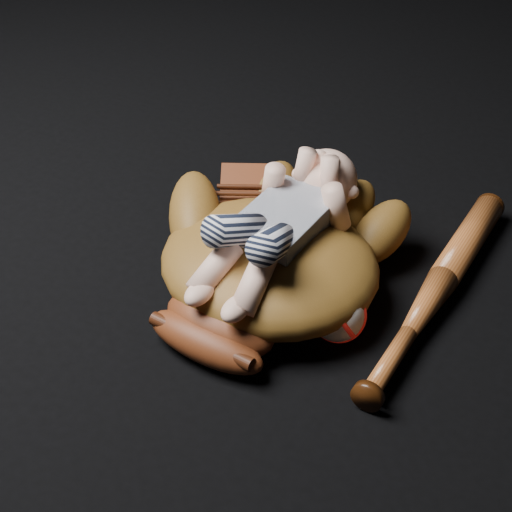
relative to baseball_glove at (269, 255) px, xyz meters
name	(u,v)px	position (x,y,z in m)	size (l,w,h in m)	color
baseball_glove	(269,255)	(0.00, 0.00, 0.00)	(0.40, 0.46, 0.14)	brown
newborn_baby	(274,224)	(0.00, 0.01, 0.05)	(0.17, 0.36, 0.15)	beige
baseball_bat	(436,290)	(0.22, 0.10, -0.05)	(0.05, 0.50, 0.05)	#98491D
baseball	(337,313)	(0.12, -0.03, -0.03)	(0.08, 0.08, 0.08)	white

